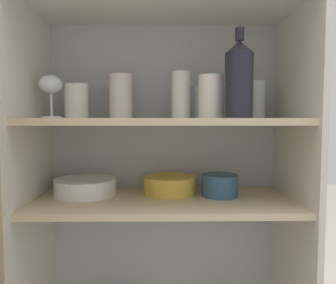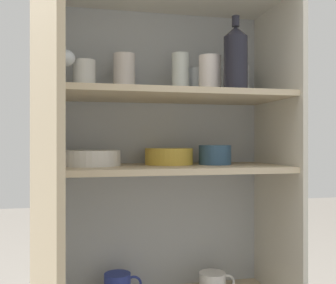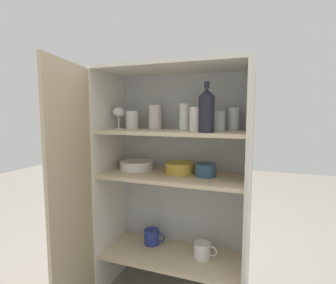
# 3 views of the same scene
# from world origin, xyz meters

# --- Properties ---
(cupboard_back_panel) EXTENTS (0.85, 0.02, 1.33)m
(cupboard_back_panel) POSITION_xyz_m (0.00, 0.36, 0.67)
(cupboard_back_panel) COLOR #B2B7BC
(cupboard_back_panel) RESTS_ON ground_plane
(cupboard_side_left) EXTENTS (0.02, 0.39, 1.33)m
(cupboard_side_left) POSITION_xyz_m (-0.42, 0.18, 0.67)
(cupboard_side_left) COLOR silver
(cupboard_side_left) RESTS_ON ground_plane
(cupboard_side_right) EXTENTS (0.02, 0.39, 1.33)m
(cupboard_side_right) POSITION_xyz_m (0.42, 0.18, 0.67)
(cupboard_side_right) COLOR silver
(cupboard_side_right) RESTS_ON ground_plane
(cupboard_top_panel) EXTENTS (0.85, 0.39, 0.02)m
(cupboard_top_panel) POSITION_xyz_m (0.00, 0.18, 1.34)
(cupboard_top_panel) COLOR silver
(cupboard_top_panel) RESTS_ON cupboard_side_left
(shelf_board_middle) EXTENTS (0.82, 0.35, 0.02)m
(shelf_board_middle) POSITION_xyz_m (0.00, 0.18, 0.73)
(shelf_board_middle) COLOR beige
(shelf_board_upper) EXTENTS (0.82, 0.35, 0.02)m
(shelf_board_upper) POSITION_xyz_m (0.00, 0.18, 0.99)
(shelf_board_upper) COLOR beige
(tumbler_glass_0) EXTENTS (0.07, 0.07, 0.13)m
(tumbler_glass_0) POSITION_xyz_m (0.32, 0.28, 1.06)
(tumbler_glass_0) COLOR white
(tumbler_glass_0) RESTS_ON shelf_board_upper
(tumbler_glass_1) EXTENTS (0.08, 0.08, 0.13)m
(tumbler_glass_1) POSITION_xyz_m (0.14, 0.14, 1.06)
(tumbler_glass_1) COLOR silver
(tumbler_glass_1) RESTS_ON shelf_board_upper
(tumbler_glass_2) EXTENTS (0.06, 0.06, 0.15)m
(tumbler_glass_2) POSITION_xyz_m (0.06, 0.21, 1.07)
(tumbler_glass_2) COLOR white
(tumbler_glass_2) RESTS_ON shelf_board_upper
(tumbler_glass_3) EXTENTS (0.08, 0.08, 0.15)m
(tumbler_glass_3) POSITION_xyz_m (-0.14, 0.25, 1.07)
(tumbler_glass_3) COLOR silver
(tumbler_glass_3) RESTS_ON shelf_board_upper
(tumbler_glass_4) EXTENTS (0.07, 0.07, 0.11)m
(tumbler_glass_4) POSITION_xyz_m (0.25, 0.23, 1.05)
(tumbler_glass_4) COLOR white
(tumbler_glass_4) RESTS_ON shelf_board_upper
(tumbler_glass_5) EXTENTS (0.07, 0.07, 0.10)m
(tumbler_glass_5) POSITION_xyz_m (0.13, 0.26, 1.05)
(tumbler_glass_5) COLOR white
(tumbler_glass_5) RESTS_ON shelf_board_upper
(tumbler_glass_6) EXTENTS (0.08, 0.08, 0.11)m
(tumbler_glass_6) POSITION_xyz_m (-0.28, 0.22, 1.05)
(tumbler_glass_6) COLOR white
(tumbler_glass_6) RESTS_ON shelf_board_upper
(wine_glass_0) EXTENTS (0.07, 0.07, 0.13)m
(wine_glass_0) POSITION_xyz_m (-0.35, 0.17, 1.10)
(wine_glass_0) COLOR white
(wine_glass_0) RESTS_ON shelf_board_upper
(wine_bottle) EXTENTS (0.08, 0.08, 0.25)m
(wine_bottle) POSITION_xyz_m (0.21, 0.07, 1.11)
(wine_bottle) COLOR black
(wine_bottle) RESTS_ON shelf_board_upper
(plate_stack_white) EXTENTS (0.20, 0.20, 0.05)m
(plate_stack_white) POSITION_xyz_m (-0.26, 0.23, 0.77)
(plate_stack_white) COLOR white
(plate_stack_white) RESTS_ON shelf_board_middle
(mixing_bowl_large) EXTENTS (0.18, 0.18, 0.06)m
(mixing_bowl_large) POSITION_xyz_m (0.02, 0.24, 0.78)
(mixing_bowl_large) COLOR gold
(mixing_bowl_large) RESTS_ON shelf_board_middle
(serving_bowl_small) EXTENTS (0.12, 0.12, 0.07)m
(serving_bowl_small) POSITION_xyz_m (0.18, 0.20, 0.78)
(serving_bowl_small) COLOR #33567A
(serving_bowl_small) RESTS_ON shelf_board_middle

